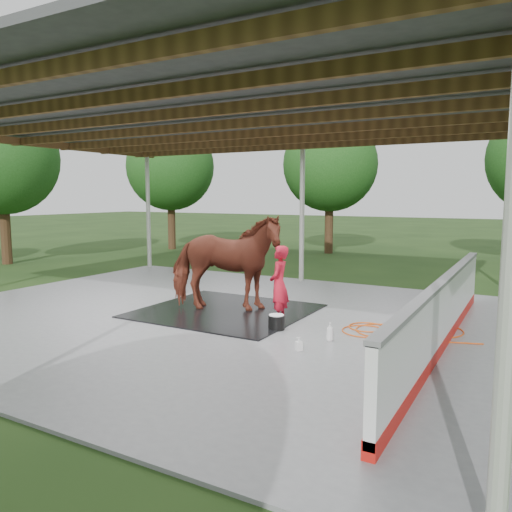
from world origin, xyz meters
The scene contains 12 objects.
ground centered at (0.00, 0.00, 0.00)m, with size 100.00×100.00×0.00m, color #1E3814.
concrete_slab centered at (0.00, 0.00, 0.03)m, with size 12.00×10.00×0.05m, color slate.
pavilion_structure centered at (0.00, 0.00, 3.97)m, with size 12.60×10.60×4.05m.
dasher_board centered at (4.60, 0.00, 0.59)m, with size 0.16×8.00×1.15m.
tree_belt centered at (0.30, 0.90, 3.79)m, with size 28.00×28.00×5.80m.
rubber_mat centered at (0.16, 0.43, 0.06)m, with size 3.38×3.17×0.03m, color black.
horse centered at (0.16, 0.43, 1.09)m, with size 1.10×2.41×2.04m, color maroon.
handler centered at (1.58, 0.15, 0.80)m, with size 0.55×0.36×1.50m, color red.
wash_bucket centered at (1.77, -0.32, 0.19)m, with size 0.30×0.30×0.28m.
soap_bottle_a centered at (2.88, -0.51, 0.21)m, with size 0.12×0.12×0.31m, color silver.
soap_bottle_b centered at (2.65, -1.26, 0.16)m, with size 0.10×0.10×0.22m, color #338CD8.
hose_coil centered at (3.68, 0.65, 0.06)m, with size 2.36×1.62×0.02m.
Camera 1 is at (5.82, -8.28, 2.50)m, focal length 35.00 mm.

